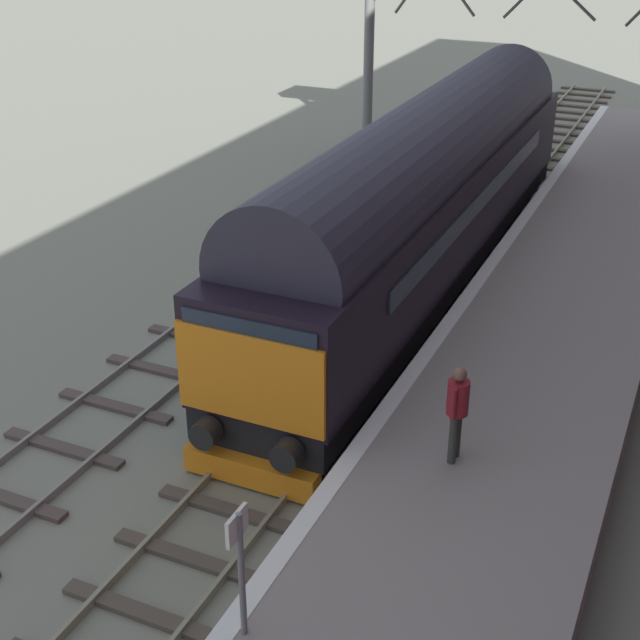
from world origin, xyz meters
The scene contains 7 objects.
ground_plane centered at (0.00, 0.00, 0.00)m, with size 140.00×140.00×0.00m, color gray.
track_main centered at (0.00, 0.00, 0.05)m, with size 2.50×60.00×0.15m.
track_adjacent_west centered at (-3.54, 0.00, 0.06)m, with size 2.50×60.00×0.15m.
station_platform centered at (3.60, 0.00, 0.50)m, with size 4.00×44.00×1.01m.
diesel_locomotive centered at (0.00, 4.65, 2.48)m, with size 2.74×17.78×4.68m.
platform_number_sign centered at (1.96, -7.87, 2.21)m, with size 0.10×0.44×1.79m.
waiting_passenger centered at (3.23, -3.37, 1.99)m, with size 0.35×0.51×1.64m.
Camera 1 is at (6.10, -14.74, 9.23)m, focal length 50.13 mm.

